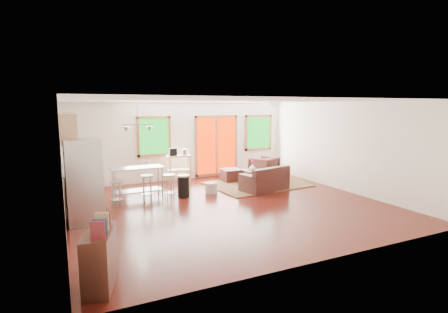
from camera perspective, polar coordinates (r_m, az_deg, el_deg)
name	(u,v)px	position (r m, az deg, el deg)	size (l,w,h in m)	color
floor	(229,206)	(8.86, 0.84, -8.02)	(7.50, 7.00, 0.02)	#370C08
ceiling	(229,100)	(8.51, 0.87, 9.17)	(7.50, 7.00, 0.02)	white
back_wall	(183,141)	(11.82, -6.66, 2.50)	(7.50, 0.02, 2.60)	white
left_wall	(61,165)	(7.73, -25.05, -1.26)	(0.02, 7.00, 2.60)	white
right_wall	(345,147)	(10.78, 19.12, 1.54)	(0.02, 7.00, 2.60)	white
front_wall	(328,182)	(5.70, 16.62, -3.97)	(7.50, 0.02, 2.60)	white
window_left	(154,136)	(11.48, -11.34, 3.22)	(1.10, 0.05, 1.30)	#0B5012
french_doors	(216,146)	(12.23, -1.23, 1.80)	(1.60, 0.05, 2.10)	#A51D00
window_right	(258,133)	(12.98, 5.65, 3.91)	(1.10, 0.05, 1.30)	#0B5012
rug	(256,184)	(11.14, 5.32, -4.53)	(2.91, 2.24, 0.03)	#455F37
loveseat	(265,181)	(10.33, 6.75, -4.03)	(1.50, 1.04, 0.73)	#331613
coffee_table	(258,171)	(11.48, 5.64, -2.41)	(1.05, 0.64, 0.42)	#37170F
armchair	(264,166)	(12.08, 6.50, -1.63)	(0.80, 0.75, 0.83)	#331613
ottoman	(231,175)	(11.56, 1.21, -3.07)	(0.61, 0.61, 0.41)	#331613
pouf	(211,188)	(10.02, -2.11, -5.13)	(0.35, 0.35, 0.31)	beige
vase	(253,167)	(11.35, 4.71, -1.66)	(0.24, 0.24, 0.35)	silver
book	(260,167)	(11.04, 5.92, -1.76)	(0.24, 0.03, 0.32)	maroon
cabinets	(74,169)	(9.47, -23.34, -1.82)	(0.64, 2.24, 2.30)	tan
refrigerator	(84,181)	(7.96, -21.86, -3.78)	(0.76, 0.73, 1.79)	#B7BABC
island	(138,177)	(9.61, -13.92, -3.28)	(1.37, 0.56, 0.86)	#B7BABC
cup	(146,161)	(9.55, -12.54, -0.72)	(0.14, 0.11, 0.14)	white
bar_stool_a	(116,188)	(8.96, -17.15, -4.93)	(0.39, 0.39, 0.66)	#B7BABC
bar_stool_b	(147,182)	(9.25, -12.45, -4.09)	(0.36, 0.36, 0.71)	#B7BABC
bar_stool_c	(169,181)	(9.26, -8.95, -4.01)	(0.34, 0.34, 0.70)	#B7BABC
trash_can	(184,186)	(9.64, -6.62, -4.77)	(0.35, 0.35, 0.61)	black
kitchen_cart	(178,159)	(11.33, -7.48, -0.43)	(0.81, 0.58, 1.14)	tan
bookshelf	(100,258)	(5.26, -19.56, -15.32)	(0.58, 0.95, 1.05)	#37170F
ceiling_flush	(272,104)	(9.82, 7.80, 8.51)	(0.35, 0.35, 0.12)	white
pendant_light	(138,128)	(9.34, -13.85, 4.48)	(0.80, 0.18, 0.79)	gray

